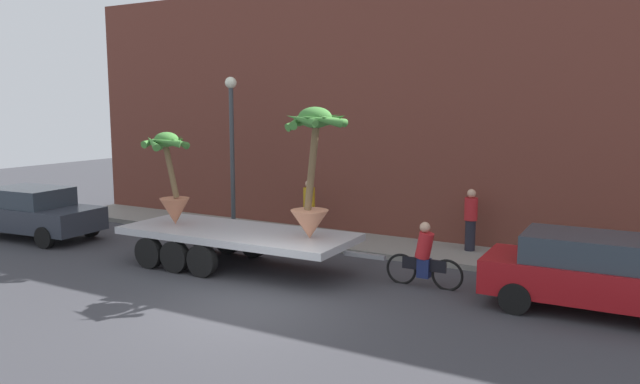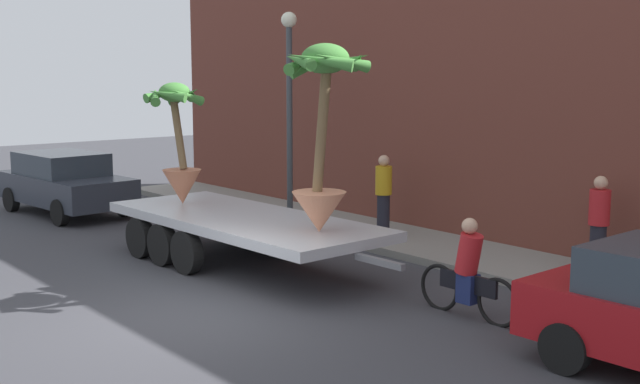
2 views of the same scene
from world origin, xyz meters
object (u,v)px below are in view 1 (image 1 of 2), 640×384
at_px(flatbed_trailer, 229,237).
at_px(pedestrian_far_left, 471,219).
at_px(cyclist, 424,258).
at_px(potted_palm_rear, 171,180).
at_px(potted_palm_middle, 312,171).
at_px(parked_car, 595,273).
at_px(trailing_car, 34,212).
at_px(street_lamp, 232,134).
at_px(pedestrian_near_gate, 309,206).

height_order(flatbed_trailer, pedestrian_far_left, pedestrian_far_left).
bearing_deg(cyclist, flatbed_trailer, -170.67).
xyz_separation_m(potted_palm_rear, potted_palm_middle, (4.17, 0.30, 0.43)).
bearing_deg(flatbed_trailer, parked_car, 5.53).
height_order(flatbed_trailer, trailing_car, trailing_car).
distance_m(pedestrian_far_left, street_lamp, 7.63).
xyz_separation_m(potted_palm_middle, parked_car, (6.12, 0.72, -1.77)).
bearing_deg(potted_palm_rear, trailing_car, -178.51).
xyz_separation_m(flatbed_trailer, potted_palm_rear, (-1.73, -0.19, 1.40)).
height_order(parked_car, trailing_car, same).
distance_m(potted_palm_rear, trailing_car, 5.80).
distance_m(potted_palm_middle, trailing_car, 9.98).
relative_size(potted_palm_middle, street_lamp, 0.65).
relative_size(potted_palm_rear, potted_palm_middle, 0.79).
height_order(potted_palm_rear, street_lamp, street_lamp).
distance_m(cyclist, street_lamp, 7.86).
distance_m(flatbed_trailer, potted_palm_middle, 3.05).
distance_m(potted_palm_middle, parked_car, 6.41).
distance_m(flatbed_trailer, parked_car, 8.60).
bearing_deg(street_lamp, trailing_car, -147.91).
height_order(flatbed_trailer, street_lamp, street_lamp).
bearing_deg(potted_palm_middle, parked_car, 6.68).
height_order(trailing_car, street_lamp, street_lamp).
xyz_separation_m(potted_palm_middle, pedestrian_near_gate, (-2.26, 3.62, -1.55)).
relative_size(parked_car, pedestrian_far_left, 2.59).
height_order(potted_palm_rear, potted_palm_middle, potted_palm_middle).
xyz_separation_m(pedestrian_near_gate, pedestrian_far_left, (4.89, 0.46, 0.00)).
distance_m(flatbed_trailer, street_lamp, 4.39).
distance_m(potted_palm_middle, cyclist, 3.27).
xyz_separation_m(parked_car, trailing_car, (-15.93, -1.17, 0.00)).
bearing_deg(street_lamp, flatbed_trailer, -54.08).
bearing_deg(cyclist, street_lamp, 163.36).
xyz_separation_m(flatbed_trailer, trailing_car, (-7.37, -0.34, 0.06)).
bearing_deg(potted_palm_middle, street_lamp, 148.20).
bearing_deg(potted_palm_rear, cyclist, 8.56).
height_order(cyclist, pedestrian_far_left, pedestrian_far_left).
relative_size(flatbed_trailer, pedestrian_near_gate, 4.18).
bearing_deg(cyclist, trailing_car, -174.65).
bearing_deg(cyclist, pedestrian_near_gate, 148.77).
distance_m(cyclist, trailing_car, 12.42).
bearing_deg(trailing_car, street_lamp, 32.09).
bearing_deg(flatbed_trailer, pedestrian_far_left, 39.65).
height_order(potted_palm_middle, parked_car, potted_palm_middle).
height_order(parked_car, pedestrian_near_gate, pedestrian_near_gate).
xyz_separation_m(potted_palm_rear, trailing_car, (-5.64, -0.15, -1.34)).
height_order(parked_car, street_lamp, street_lamp).
relative_size(pedestrian_far_left, street_lamp, 0.35).
height_order(potted_palm_middle, trailing_car, potted_palm_middle).
bearing_deg(parked_car, trailing_car, -175.81).
height_order(trailing_car, pedestrian_far_left, pedestrian_far_left).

